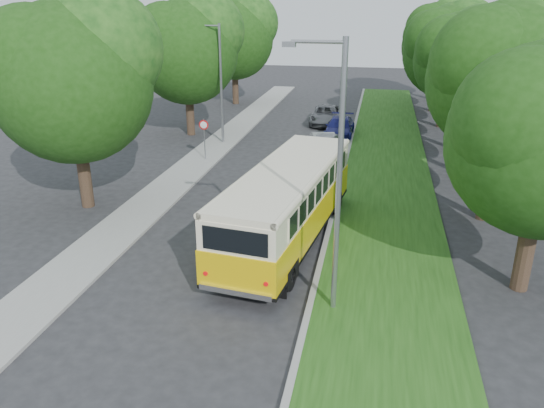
% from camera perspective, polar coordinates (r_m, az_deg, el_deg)
% --- Properties ---
extents(ground, '(120.00, 120.00, 0.00)m').
position_cam_1_polar(ground, '(19.45, -5.52, -6.03)').
color(ground, '#272729').
rests_on(ground, ground).
extents(curb, '(0.20, 70.00, 0.15)m').
position_cam_1_polar(curb, '(23.29, 6.55, -1.13)').
color(curb, gray).
rests_on(curb, ground).
extents(grass_verge, '(4.50, 70.00, 0.13)m').
position_cam_1_polar(grass_verge, '(23.25, 12.32, -1.57)').
color(grass_verge, '#1F4813').
rests_on(grass_verge, ground).
extents(sidewalk, '(2.20, 70.00, 0.12)m').
position_cam_1_polar(sidewalk, '(25.31, -12.73, 0.29)').
color(sidewalk, gray).
rests_on(sidewalk, ground).
extents(treeline, '(24.27, 41.91, 9.46)m').
position_cam_1_polar(treeline, '(34.69, 8.24, 16.13)').
color(treeline, '#332319').
rests_on(treeline, ground).
extents(lamppost_near, '(1.71, 0.16, 8.00)m').
position_cam_1_polar(lamppost_near, '(14.75, 6.90, 3.27)').
color(lamppost_near, gray).
rests_on(lamppost_near, ground).
extents(lamppost_far, '(1.71, 0.16, 7.50)m').
position_cam_1_polar(lamppost_far, '(34.32, -5.68, 13.14)').
color(lamppost_far, gray).
rests_on(lamppost_far, ground).
extents(warning_sign, '(0.56, 0.10, 2.50)m').
position_cam_1_polar(warning_sign, '(30.94, -7.32, 7.65)').
color(warning_sign, gray).
rests_on(warning_sign, ground).
extents(vintage_bus, '(4.02, 10.62, 3.08)m').
position_cam_1_polar(vintage_bus, '(20.13, 1.66, -0.17)').
color(vintage_bus, yellow).
rests_on(vintage_bus, ground).
extents(car_silver, '(2.18, 4.51, 1.49)m').
position_cam_1_polar(car_silver, '(31.46, 5.57, 6.13)').
color(car_silver, silver).
rests_on(car_silver, ground).
extents(car_white, '(2.28, 4.14, 1.29)m').
position_cam_1_polar(car_white, '(32.18, 5.65, 6.29)').
color(car_white, silver).
rests_on(car_white, ground).
extents(car_blue, '(1.92, 4.58, 1.32)m').
position_cam_1_polar(car_blue, '(36.87, 7.28, 8.16)').
color(car_blue, navy).
rests_on(car_blue, ground).
extents(car_grey, '(2.31, 4.88, 1.35)m').
position_cam_1_polar(car_grey, '(40.80, 5.90, 9.50)').
color(car_grey, '#54565B').
rests_on(car_grey, ground).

